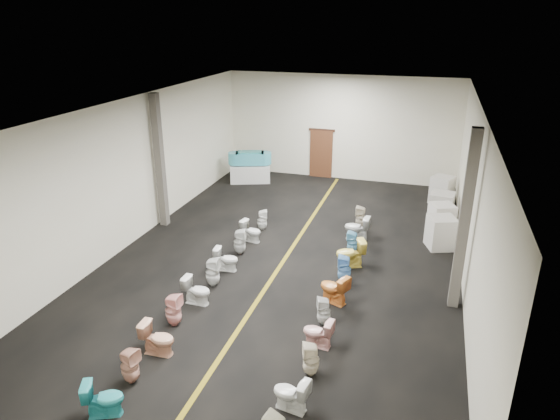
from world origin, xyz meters
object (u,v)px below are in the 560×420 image
at_px(display_table, 250,173).
at_px(toilet_right_1, 291,394).
at_px(toilet_right_2, 311,359).
at_px(toilet_right_5, 334,288).
at_px(toilet_left_5, 213,272).
at_px(toilet_left_3, 173,310).
at_px(toilet_right_7, 350,253).
at_px(toilet_left_7, 240,242).
at_px(toilet_left_0, 104,398).
at_px(toilet_left_2, 158,338).
at_px(toilet_right_10, 361,217).
at_px(toilet_left_4, 197,290).
at_px(toilet_right_9, 357,228).
at_px(toilet_left_9, 262,220).
at_px(appliance_crate_a, 441,232).
at_px(toilet_left_1, 130,366).
at_px(appliance_crate_c, 441,205).
at_px(toilet_left_6, 226,259).
at_px(appliance_crate_b, 441,218).
at_px(toilet_right_6, 344,269).
at_px(toilet_left_8, 251,231).
at_px(toilet_right_3, 318,333).
at_px(toilet_right_4, 324,311).
at_px(bathtub, 250,158).
at_px(appliance_crate_d, 442,190).
at_px(toilet_right_8, 352,242).

xyz_separation_m(display_table, toilet_right_1, (5.43, -12.49, -0.03)).
bearing_deg(toilet_right_1, toilet_right_2, -176.94).
bearing_deg(toilet_right_5, toilet_left_5, -63.14).
relative_size(toilet_left_3, toilet_right_7, 0.98).
bearing_deg(toilet_left_7, toilet_left_0, 168.42).
bearing_deg(toilet_left_0, toilet_left_2, -25.39).
height_order(toilet_left_3, toilet_right_10, toilet_left_3).
height_order(toilet_left_4, toilet_right_9, toilet_right_9).
distance_m(display_table, toilet_left_9, 5.32).
height_order(appliance_crate_a, toilet_left_1, appliance_crate_a).
bearing_deg(appliance_crate_c, display_table, 166.91).
relative_size(toilet_left_1, toilet_left_7, 0.97).
distance_m(display_table, toilet_right_1, 13.62).
distance_m(toilet_left_6, toilet_right_2, 4.94).
distance_m(toilet_left_6, toilet_left_9, 3.01).
relative_size(appliance_crate_a, toilet_right_10, 1.28).
relative_size(appliance_crate_b, toilet_right_6, 1.25).
bearing_deg(toilet_left_1, toilet_left_5, 12.33).
bearing_deg(toilet_left_8, toilet_left_1, -167.35).
distance_m(appliance_crate_c, toilet_left_5, 9.02).
relative_size(display_table, toilet_right_6, 2.14).
relative_size(appliance_crate_a, appliance_crate_c, 1.11).
bearing_deg(toilet_left_7, display_table, 5.63).
xyz_separation_m(appliance_crate_b, appliance_crate_c, (0.00, 1.42, -0.04)).
distance_m(toilet_left_4, toilet_left_8, 3.89).
xyz_separation_m(toilet_left_7, toilet_right_3, (3.30, -3.74, -0.06)).
bearing_deg(toilet_right_10, toilet_right_3, -1.26).
bearing_deg(toilet_left_9, appliance_crate_c, -83.86).
relative_size(toilet_left_2, toilet_right_4, 1.06).
bearing_deg(toilet_left_9, toilet_left_0, 158.94).
bearing_deg(toilet_left_1, bathtub, 21.92).
bearing_deg(appliance_crate_d, toilet_left_5, -124.34).
relative_size(toilet_left_0, toilet_right_10, 0.92).
relative_size(appliance_crate_c, toilet_right_7, 1.09).
distance_m(appliance_crate_b, appliance_crate_d, 2.97).
height_order(appliance_crate_c, toilet_right_2, appliance_crate_c).
xyz_separation_m(toilet_left_5, toilet_right_8, (3.24, 3.06, -0.05)).
bearing_deg(appliance_crate_a, toilet_right_4, -116.45).
bearing_deg(appliance_crate_a, toilet_left_5, -143.49).
xyz_separation_m(toilet_left_4, toilet_left_6, (0.02, 1.84, -0.01)).
bearing_deg(appliance_crate_d, toilet_right_3, -103.82).
bearing_deg(toilet_right_10, appliance_crate_a, 71.41).
bearing_deg(appliance_crate_b, bathtub, 157.71).
bearing_deg(appliance_crate_d, toilet_left_6, -127.52).
height_order(toilet_left_3, toilet_right_6, toilet_left_3).
height_order(toilet_left_0, toilet_right_5, toilet_right_5).
bearing_deg(toilet_right_10, toilet_right_7, 0.55).
xyz_separation_m(appliance_crate_c, toilet_left_5, (-5.79, -6.91, -0.04)).
distance_m(toilet_left_5, toilet_left_8, 2.98).
bearing_deg(toilet_right_5, toilet_left_7, -95.46).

